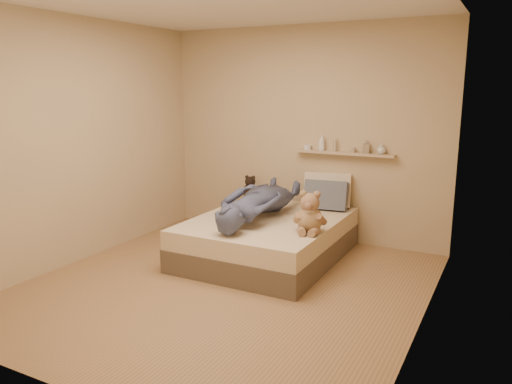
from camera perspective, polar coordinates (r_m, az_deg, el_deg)
The scene contains 10 objects.
room at distance 4.53m, azimuth -3.84°, elevation 4.68°, with size 3.80×3.80×3.80m.
bed at distance 5.56m, azimuth 1.35°, elevation -5.28°, with size 1.50×1.90×0.45m.
game_console at distance 5.05m, azimuth -1.90°, elevation -2.54°, with size 0.19×0.13×0.06m.
teddy_bear at distance 4.96m, azimuth 6.15°, elevation -2.65°, with size 0.34×0.35×0.43m.
dark_plush at distance 6.41m, azimuth -0.64°, elevation 0.37°, with size 0.20×0.20×0.31m.
pillow_cream at distance 6.05m, azimuth 8.16°, elevation 0.19°, with size 0.55×0.16×0.40m, color beige.
pillow_grey at distance 5.92m, azimuth 7.98°, elevation -0.37°, with size 0.50×0.14×0.34m, color slate.
person at distance 5.45m, azimuth 0.11°, elevation -1.02°, with size 0.60×1.65×0.40m, color #45496D.
wall_shelf at distance 6.00m, azimuth 10.01°, elevation 4.39°, with size 1.20×0.12×0.03m, color tan.
shelf_bottles at distance 5.97m, azimuth 10.53°, elevation 5.17°, with size 1.00×0.10×0.19m.
Camera 1 is at (2.35, -3.83, 1.87)m, focal length 35.00 mm.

